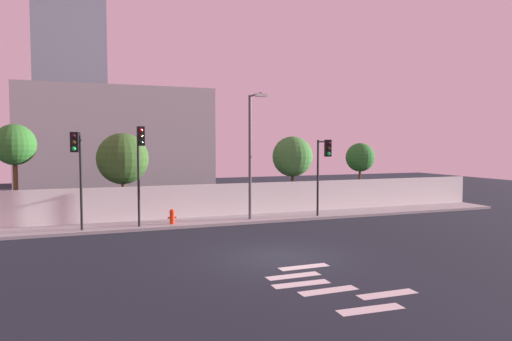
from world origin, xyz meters
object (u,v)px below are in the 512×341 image
(street_lamp_curbside, at_px, (252,146))
(traffic_light_right, at_px, (323,160))
(roadside_tree_midright, at_px, (292,157))
(roadside_tree_rightmost, at_px, (360,158))
(fire_hydrant, at_px, (172,216))
(traffic_light_center, at_px, (140,155))
(roadside_tree_midleft, at_px, (123,159))
(traffic_light_left, at_px, (77,160))
(roadside_tree_leftmost, at_px, (15,146))

(street_lamp_curbside, bearing_deg, traffic_light_right, -11.21)
(roadside_tree_midright, distance_m, roadside_tree_rightmost, 4.99)
(fire_hydrant, bearing_deg, traffic_light_right, -6.98)
(street_lamp_curbside, xyz_separation_m, fire_hydrant, (-4.22, 0.22, -3.52))
(traffic_light_center, xyz_separation_m, roadside_tree_midleft, (-0.47, 3.96, -0.31))
(fire_hydrant, xyz_separation_m, roadside_tree_midright, (8.18, 3.12, 2.86))
(fire_hydrant, bearing_deg, traffic_light_center, -153.18)
(traffic_light_left, relative_size, roadside_tree_midleft, 0.95)
(roadside_tree_rightmost, bearing_deg, street_lamp_curbside, -159.52)
(traffic_light_left, bearing_deg, traffic_light_right, -1.08)
(street_lamp_curbside, height_order, fire_hydrant, street_lamp_curbside)
(traffic_light_center, xyz_separation_m, roadside_tree_midright, (9.83, 3.96, -0.28))
(traffic_light_left, xyz_separation_m, roadside_tree_rightmost, (17.58, 3.88, -0.20))
(traffic_light_left, xyz_separation_m, traffic_light_center, (2.77, -0.08, 0.20))
(traffic_light_center, bearing_deg, roadside_tree_midright, 21.91)
(roadside_tree_midleft, bearing_deg, roadside_tree_midright, 0.00)
(street_lamp_curbside, bearing_deg, traffic_light_left, -176.44)
(traffic_light_center, xyz_separation_m, roadside_tree_leftmost, (-5.78, 3.96, 0.43))
(roadside_tree_midleft, relative_size, roadside_tree_midright, 1.03)
(traffic_light_center, distance_m, roadside_tree_leftmost, 7.02)
(street_lamp_curbside, xyz_separation_m, roadside_tree_rightmost, (8.94, 3.34, -0.78))
(street_lamp_curbside, height_order, roadside_tree_leftmost, street_lamp_curbside)
(fire_hydrant, relative_size, roadside_tree_rightmost, 0.18)
(traffic_light_right, relative_size, roadside_tree_midright, 0.91)
(street_lamp_curbside, distance_m, roadside_tree_rightmost, 9.58)
(fire_hydrant, distance_m, roadside_tree_midleft, 4.72)
(traffic_light_center, height_order, roadside_tree_leftmost, roadside_tree_leftmost)
(traffic_light_right, xyz_separation_m, roadside_tree_midright, (0.06, 4.11, 0.10))
(traffic_light_right, height_order, fire_hydrant, traffic_light_right)
(traffic_light_left, distance_m, roadside_tree_leftmost, 4.95)
(traffic_light_right, relative_size, street_lamp_curbside, 0.64)
(street_lamp_curbside, relative_size, roadside_tree_midleft, 1.38)
(fire_hydrant, distance_m, roadside_tree_rightmost, 13.81)
(traffic_light_left, distance_m, roadside_tree_midleft, 4.51)
(traffic_light_left, bearing_deg, roadside_tree_midleft, 59.40)
(traffic_light_left, height_order, roadside_tree_midright, traffic_light_left)
(roadside_tree_midleft, height_order, roadside_tree_midright, roadside_tree_midleft)
(roadside_tree_leftmost, bearing_deg, traffic_light_right, -14.82)
(traffic_light_right, xyz_separation_m, roadside_tree_leftmost, (-15.55, 4.11, 0.82))
(traffic_light_center, relative_size, roadside_tree_leftmost, 0.93)
(roadside_tree_leftmost, bearing_deg, roadside_tree_midright, 0.00)
(roadside_tree_rightmost, bearing_deg, traffic_light_center, -165.05)
(roadside_tree_leftmost, height_order, roadside_tree_midright, roadside_tree_leftmost)
(street_lamp_curbside, distance_m, roadside_tree_leftmost, 12.12)
(traffic_light_left, distance_m, traffic_light_center, 2.77)
(roadside_tree_leftmost, bearing_deg, street_lamp_curbside, -16.00)
(traffic_light_right, height_order, roadside_tree_midright, roadside_tree_midright)
(roadside_tree_midleft, bearing_deg, roadside_tree_leftmost, 180.00)
(street_lamp_curbside, height_order, roadside_tree_midright, street_lamp_curbside)
(roadside_tree_rightmost, bearing_deg, roadside_tree_leftmost, -180.00)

